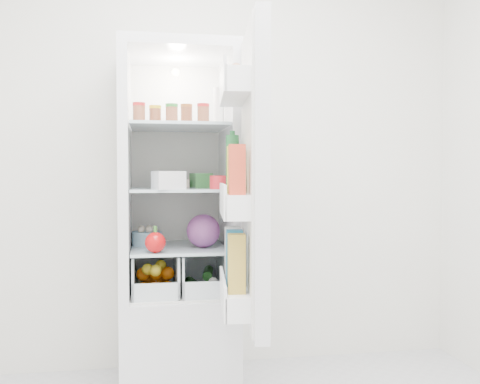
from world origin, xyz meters
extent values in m
cube|color=silver|center=(0.00, 1.50, 1.30)|extent=(3.00, 0.02, 2.60)
cube|color=silver|center=(-0.20, 1.21, 0.25)|extent=(0.60, 0.60, 0.50)
cube|color=silver|center=(-0.20, 1.21, 1.77)|extent=(0.60, 0.60, 0.05)
cube|color=silver|center=(-0.20, 1.49, 1.12)|extent=(0.60, 0.05, 1.25)
cube|color=silver|center=(-0.47, 1.21, 1.12)|extent=(0.05, 0.60, 1.25)
cube|color=silver|center=(0.07, 1.21, 1.12)|extent=(0.05, 0.60, 1.25)
cube|color=white|center=(-0.20, 1.46, 1.12)|extent=(0.50, 0.01, 1.25)
sphere|color=white|center=(-0.20, 1.42, 1.71)|extent=(0.05, 0.05, 0.05)
cube|color=silver|center=(-0.20, 1.19, 0.74)|extent=(0.49, 0.53, 0.01)
cube|color=silver|center=(-0.20, 1.19, 1.05)|extent=(0.49, 0.53, 0.02)
cube|color=silver|center=(-0.20, 1.19, 1.38)|extent=(0.49, 0.53, 0.02)
cylinder|color=#B21919|center=(-0.40, 1.05, 1.43)|extent=(0.06, 0.06, 0.08)
cylinder|color=gold|center=(-0.32, 1.10, 1.43)|extent=(0.06, 0.06, 0.08)
cylinder|color=#267226|center=(-0.24, 1.02, 1.43)|extent=(0.06, 0.06, 0.08)
cylinder|color=brown|center=(-0.16, 1.12, 1.43)|extent=(0.06, 0.06, 0.08)
cylinder|color=#B21919|center=(-0.08, 1.05, 1.43)|extent=(0.06, 0.06, 0.08)
cylinder|color=white|center=(0.01, 1.16, 1.49)|extent=(0.07, 0.07, 0.20)
cube|color=silver|center=(-0.26, 0.99, 1.10)|extent=(0.17, 0.17, 0.09)
cube|color=white|center=(-0.26, 1.19, 1.10)|extent=(0.15, 0.15, 0.08)
cylinder|color=red|center=(-0.01, 0.99, 1.09)|extent=(0.11, 0.11, 0.07)
cube|color=silver|center=(-0.23, 1.37, 1.08)|extent=(0.19, 0.15, 0.05)
cube|color=#469B49|center=(-0.07, 1.29, 1.10)|extent=(0.12, 0.15, 0.08)
sphere|color=#5B2162|center=(-0.07, 1.12, 0.83)|extent=(0.17, 0.17, 0.17)
sphere|color=red|center=(-0.32, 0.97, 0.80)|extent=(0.10, 0.10, 0.10)
cylinder|color=#8CB8D1|center=(-0.36, 1.25, 0.79)|extent=(0.17, 0.17, 0.08)
sphere|color=orange|center=(-0.39, 1.06, 0.55)|extent=(0.07, 0.07, 0.07)
sphere|color=orange|center=(-0.32, 1.06, 0.55)|extent=(0.07, 0.07, 0.07)
sphere|color=orange|center=(-0.26, 1.06, 0.55)|extent=(0.07, 0.07, 0.07)
sphere|color=orange|center=(-0.39, 1.19, 0.61)|extent=(0.07, 0.07, 0.07)
sphere|color=orange|center=(-0.32, 1.19, 0.61)|extent=(0.07, 0.07, 0.07)
sphere|color=orange|center=(-0.26, 1.19, 0.61)|extent=(0.07, 0.07, 0.07)
sphere|color=orange|center=(-0.35, 1.31, 0.55)|extent=(0.07, 0.07, 0.07)
sphere|color=orange|center=(-0.28, 1.31, 0.55)|extent=(0.07, 0.07, 0.07)
sphere|color=yellow|center=(-0.36, 1.12, 0.64)|extent=(0.06, 0.06, 0.06)
sphere|color=yellow|center=(-0.29, 1.24, 0.64)|extent=(0.06, 0.06, 0.06)
sphere|color=yellow|center=(-0.32, 1.08, 0.64)|extent=(0.06, 0.06, 0.06)
cylinder|color=#174617|center=(-0.12, 1.19, 0.54)|extent=(0.09, 0.21, 0.05)
cylinder|color=#174617|center=(-0.04, 1.24, 0.59)|extent=(0.08, 0.21, 0.05)
sphere|color=white|center=(-0.08, 1.06, 0.54)|extent=(0.05, 0.05, 0.05)
sphere|color=white|center=(-0.03, 1.08, 0.57)|extent=(0.05, 0.05, 0.05)
cube|color=silver|center=(0.10, 0.61, 1.12)|extent=(0.12, 0.60, 1.30)
cube|color=white|center=(0.07, 0.61, 1.12)|extent=(0.07, 0.56, 1.26)
cube|color=white|center=(0.02, 0.62, 1.50)|extent=(0.16, 0.51, 0.10)
cube|color=white|center=(0.02, 0.62, 1.00)|extent=(0.16, 0.51, 0.10)
cube|color=white|center=(0.02, 0.62, 0.60)|extent=(0.16, 0.51, 0.10)
sphere|color=#9B6246|center=(0.00, 0.50, 1.56)|extent=(0.05, 0.05, 0.05)
sphere|color=#9B6246|center=(0.01, 0.58, 1.56)|extent=(0.05, 0.05, 0.05)
sphere|color=#9B6246|center=(0.01, 0.66, 1.56)|extent=(0.05, 0.05, 0.05)
sphere|color=#9B6246|center=(0.02, 0.74, 1.56)|extent=(0.05, 0.05, 0.05)
sphere|color=#9B6246|center=(0.03, 0.82, 1.56)|extent=(0.05, 0.05, 0.05)
cylinder|color=#1B5F2C|center=(0.02, 0.77, 1.18)|extent=(0.06, 0.06, 0.26)
cube|color=yellow|center=(0.01, 0.59, 1.15)|extent=(0.07, 0.07, 0.20)
cube|color=#DE4227|center=(-0.01, 0.44, 1.15)|extent=(0.07, 0.07, 0.20)
cube|color=silver|center=(0.02, 0.77, 0.77)|extent=(0.08, 0.08, 0.24)
cube|color=teal|center=(0.01, 0.62, 0.77)|extent=(0.08, 0.08, 0.24)
cube|color=gold|center=(-0.01, 0.47, 0.77)|extent=(0.08, 0.08, 0.24)
camera|label=1|loc=(-0.36, -1.66, 1.14)|focal=40.00mm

